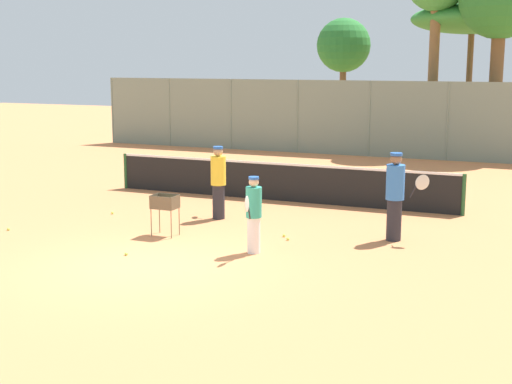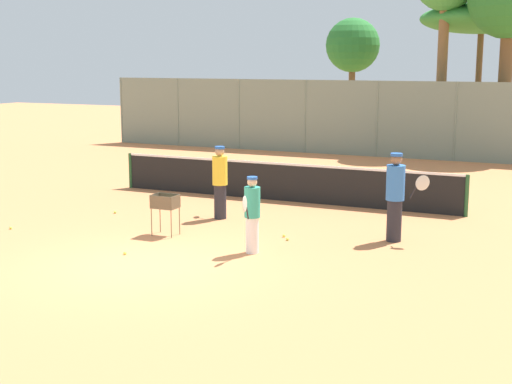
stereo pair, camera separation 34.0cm
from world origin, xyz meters
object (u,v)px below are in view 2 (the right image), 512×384
player_red_cap (220,181)px  player_white_outfit (252,214)px  ball_cart (165,205)px  player_yellow_shirt (395,196)px  parked_car (474,138)px  tennis_net (281,181)px

player_red_cap → player_white_outfit: bearing=-171.8°
player_red_cap → ball_cart: (-0.34, -2.02, -0.24)m
player_yellow_shirt → parked_car: player_yellow_shirt is taller
player_yellow_shirt → ball_cart: size_ratio=2.08×
player_red_cap → ball_cart: player_red_cap is taller
tennis_net → player_white_outfit: (1.54, -5.31, 0.26)m
player_red_cap → ball_cart: size_ratio=1.95×
player_white_outfit → player_yellow_shirt: player_yellow_shirt is taller
ball_cart → player_white_outfit: bearing=-13.3°
tennis_net → player_red_cap: (-0.52, -2.72, 0.38)m
tennis_net → parked_car: size_ratio=2.41×
tennis_net → player_red_cap: player_red_cap is taller
player_red_cap → tennis_net: bearing=-41.1°
tennis_net → player_white_outfit: player_white_outfit is taller
player_red_cap → parked_car: 15.92m
tennis_net → parked_car: (3.50, 12.69, 0.10)m
player_yellow_shirt → ball_cart: (-4.81, -1.58, -0.30)m
player_white_outfit → player_red_cap: size_ratio=0.87×
player_white_outfit → ball_cart: 2.47m
player_white_outfit → ball_cart: bearing=-111.6°
tennis_net → player_yellow_shirt: size_ratio=5.26×
tennis_net → player_white_outfit: size_ratio=6.42×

